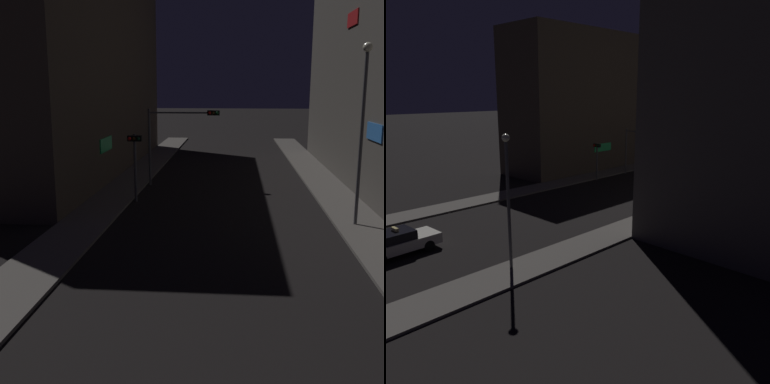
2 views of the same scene
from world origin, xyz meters
TOP-DOWN VIEW (x-y plane):
  - sidewalk_left at (-6.58, 31.42)m, footprint 2.51×66.85m
  - sidewalk_right at (6.58, 31.42)m, footprint 2.51×66.85m
  - building_facade_left at (-11.37, 40.58)m, footprint 7.16×31.00m
  - taxi at (-0.04, 7.97)m, footprint 2.05×4.54m
  - traffic_light_overhead at (-3.24, 35.17)m, footprint 4.69×0.41m
  - traffic_light_left_kerb at (-5.07, 30.32)m, footprint 0.80×0.42m
  - street_lamp_near_block at (6.15, 11.26)m, footprint 0.39×0.39m
  - street_lamp_far_block at (6.29, 26.09)m, footprint 0.43×0.43m

SIDE VIEW (x-z plane):
  - sidewalk_left at x=-6.58m, z-range 0.00..0.14m
  - sidewalk_right at x=6.58m, z-range 0.00..0.14m
  - taxi at x=-0.04m, z-range -0.07..1.55m
  - traffic_light_left_kerb at x=-5.07m, z-range 0.83..4.72m
  - traffic_light_overhead at x=-3.24m, z-range 1.18..6.25m
  - street_lamp_near_block at x=6.15m, z-range 0.83..7.71m
  - street_lamp_far_block at x=6.29m, z-range 1.10..9.38m
  - building_facade_left at x=-11.37m, z-range 0.00..15.61m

